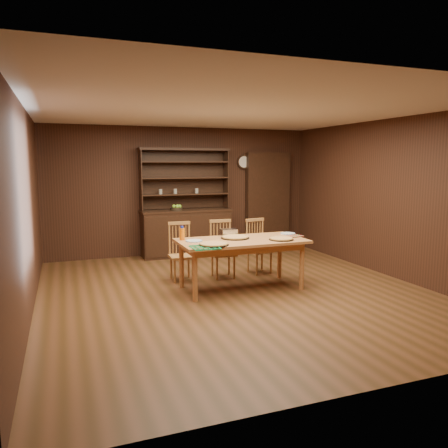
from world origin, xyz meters
name	(u,v)px	position (x,y,z in m)	size (l,w,h in m)	color
floor	(236,292)	(0.00, 0.00, 0.00)	(6.00, 6.00, 0.00)	brown
room_shell	(237,184)	(0.00, 0.00, 1.58)	(6.00, 6.00, 6.00)	white
china_hutch	(186,226)	(0.00, 2.75, 0.60)	(1.84, 0.52, 2.17)	#311A10
doorway	(267,201)	(1.90, 2.90, 1.05)	(1.00, 0.18, 2.10)	#311A10
wall_clock	(244,162)	(1.35, 2.96, 1.90)	(0.30, 0.05, 0.30)	#311A10
dining_table	(241,245)	(0.13, 0.13, 0.67)	(1.88, 0.94, 0.75)	#C97A46
chair_left	(181,249)	(-0.58, 0.96, 0.49)	(0.39, 0.38, 0.94)	#B9873F
chair_center	(222,247)	(0.11, 0.91, 0.50)	(0.40, 0.39, 0.95)	#B9873F
chair_right	(257,244)	(0.78, 0.96, 0.49)	(0.43, 0.42, 0.93)	#B9873F
pizza_left	(214,244)	(-0.40, -0.15, 0.77)	(0.42, 0.42, 0.04)	black
pizza_right	(281,239)	(0.67, -0.10, 0.77)	(0.36, 0.36, 0.04)	black
pizza_center	(235,237)	(0.08, 0.26, 0.77)	(0.43, 0.43, 0.04)	black
cooling_rack	(205,247)	(-0.57, -0.29, 0.76)	(0.35, 0.35, 0.02)	#0B974D
plate_left	(194,241)	(-0.57, 0.23, 0.76)	(0.25, 0.25, 0.02)	white
plate_right	(288,233)	(1.03, 0.35, 0.76)	(0.24, 0.24, 0.02)	white
foil_dish	(229,232)	(0.09, 0.56, 0.80)	(0.25, 0.18, 0.10)	silver
juice_bottle	(182,234)	(-0.71, 0.40, 0.84)	(0.08, 0.08, 0.21)	orange
pot_holder_a	(296,236)	(1.03, 0.10, 0.76)	(0.19, 0.19, 0.01)	red
pot_holder_b	(288,237)	(0.88, 0.07, 0.76)	(0.19, 0.19, 0.01)	red
fruit_bowl	(177,208)	(-0.21, 2.69, 0.99)	(0.25, 0.25, 0.12)	black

